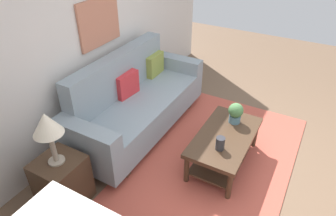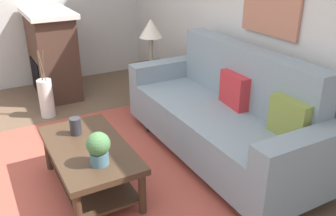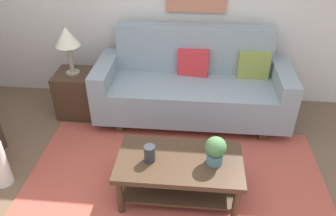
{
  "view_description": "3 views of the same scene",
  "coord_description": "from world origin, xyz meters",
  "px_view_note": "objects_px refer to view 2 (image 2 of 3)",
  "views": [
    {
      "loc": [
        -2.65,
        -0.35,
        2.61
      ],
      "look_at": [
        -0.12,
        1.07,
        0.69
      ],
      "focal_mm": 31.99,
      "sensor_mm": 36.0,
      "label": 1
    },
    {
      "loc": [
        2.65,
        -0.29,
        1.94
      ],
      "look_at": [
        0.14,
        1.09,
        0.66
      ],
      "focal_mm": 39.23,
      "sensor_mm": 36.0,
      "label": 2
    },
    {
      "loc": [
        0.14,
        -1.74,
        2.39
      ],
      "look_at": [
        -0.12,
        1.1,
        0.49
      ],
      "focal_mm": 35.27,
      "sensor_mm": 36.0,
      "label": 3
    }
  ],
  "objects_px": {
    "tabletop_vase": "(76,126)",
    "fireplace": "(52,53)",
    "throw_pillow_olive": "(290,118)",
    "coffee_table": "(90,158)",
    "couch": "(222,116)",
    "floor_vase": "(46,98)",
    "potted_plant_tabletop": "(99,148)",
    "throw_pillow_crimson": "(235,90)",
    "table_lamp": "(151,30)",
    "framed_painting": "(271,3)",
    "side_table": "(152,86)"
  },
  "relations": [
    {
      "from": "couch",
      "to": "tabletop_vase",
      "type": "distance_m",
      "value": 1.37
    },
    {
      "from": "couch",
      "to": "side_table",
      "type": "distance_m",
      "value": 1.43
    },
    {
      "from": "throw_pillow_crimson",
      "to": "couch",
      "type": "bearing_deg",
      "value": -90.0
    },
    {
      "from": "potted_plant_tabletop",
      "to": "table_lamp",
      "type": "distance_m",
      "value": 2.12
    },
    {
      "from": "tabletop_vase",
      "to": "floor_vase",
      "type": "height_order",
      "value": "tabletop_vase"
    },
    {
      "from": "throw_pillow_crimson",
      "to": "tabletop_vase",
      "type": "distance_m",
      "value": 1.5
    },
    {
      "from": "throw_pillow_crimson",
      "to": "coffee_table",
      "type": "height_order",
      "value": "throw_pillow_crimson"
    },
    {
      "from": "couch",
      "to": "potted_plant_tabletop",
      "type": "bearing_deg",
      "value": -80.02
    },
    {
      "from": "throw_pillow_crimson",
      "to": "fireplace",
      "type": "height_order",
      "value": "fireplace"
    },
    {
      "from": "tabletop_vase",
      "to": "side_table",
      "type": "distance_m",
      "value": 1.7
    },
    {
      "from": "table_lamp",
      "to": "floor_vase",
      "type": "distance_m",
      "value": 1.51
    },
    {
      "from": "coffee_table",
      "to": "side_table",
      "type": "relative_size",
      "value": 1.96
    },
    {
      "from": "fireplace",
      "to": "floor_vase",
      "type": "xyz_separation_m",
      "value": [
        0.69,
        -0.27,
        -0.35
      ]
    },
    {
      "from": "throw_pillow_crimson",
      "to": "side_table",
      "type": "distance_m",
      "value": 1.49
    },
    {
      "from": "coffee_table",
      "to": "table_lamp",
      "type": "distance_m",
      "value": 1.96
    },
    {
      "from": "table_lamp",
      "to": "coffee_table",
      "type": "bearing_deg",
      "value": -42.74
    },
    {
      "from": "potted_plant_tabletop",
      "to": "fireplace",
      "type": "distance_m",
      "value": 2.71
    },
    {
      "from": "potted_plant_tabletop",
      "to": "floor_vase",
      "type": "bearing_deg",
      "value": -179.96
    },
    {
      "from": "coffee_table",
      "to": "fireplace",
      "type": "distance_m",
      "value": 2.42
    },
    {
      "from": "couch",
      "to": "table_lamp",
      "type": "distance_m",
      "value": 1.53
    },
    {
      "from": "throw_pillow_olive",
      "to": "floor_vase",
      "type": "height_order",
      "value": "throw_pillow_olive"
    },
    {
      "from": "couch",
      "to": "throw_pillow_olive",
      "type": "relative_size",
      "value": 6.24
    },
    {
      "from": "tabletop_vase",
      "to": "fireplace",
      "type": "xyz_separation_m",
      "value": [
        -2.14,
        0.29,
        0.08
      ]
    },
    {
      "from": "fireplace",
      "to": "potted_plant_tabletop",
      "type": "bearing_deg",
      "value": -5.75
    },
    {
      "from": "coffee_table",
      "to": "potted_plant_tabletop",
      "type": "distance_m",
      "value": 0.39
    },
    {
      "from": "potted_plant_tabletop",
      "to": "floor_vase",
      "type": "height_order",
      "value": "potted_plant_tabletop"
    },
    {
      "from": "throw_pillow_crimson",
      "to": "tabletop_vase",
      "type": "xyz_separation_m",
      "value": [
        -0.33,
        -1.45,
        -0.17
      ]
    },
    {
      "from": "tabletop_vase",
      "to": "fireplace",
      "type": "distance_m",
      "value": 2.16
    },
    {
      "from": "couch",
      "to": "throw_pillow_olive",
      "type": "height_order",
      "value": "couch"
    },
    {
      "from": "throw_pillow_olive",
      "to": "coffee_table",
      "type": "height_order",
      "value": "throw_pillow_olive"
    },
    {
      "from": "floor_vase",
      "to": "framed_painting",
      "type": "bearing_deg",
      "value": 45.01
    },
    {
      "from": "throw_pillow_olive",
      "to": "floor_vase",
      "type": "distance_m",
      "value": 2.89
    },
    {
      "from": "floor_vase",
      "to": "potted_plant_tabletop",
      "type": "bearing_deg",
      "value": 0.04
    },
    {
      "from": "throw_pillow_olive",
      "to": "framed_painting",
      "type": "relative_size",
      "value": 0.51
    },
    {
      "from": "coffee_table",
      "to": "table_lamp",
      "type": "bearing_deg",
      "value": 137.26
    },
    {
      "from": "coffee_table",
      "to": "framed_painting",
      "type": "xyz_separation_m",
      "value": [
        0.07,
        1.77,
        1.15
      ]
    },
    {
      "from": "coffee_table",
      "to": "framed_painting",
      "type": "height_order",
      "value": "framed_painting"
    },
    {
      "from": "couch",
      "to": "floor_vase",
      "type": "bearing_deg",
      "value": -143.61
    },
    {
      "from": "fireplace",
      "to": "tabletop_vase",
      "type": "bearing_deg",
      "value": -7.8
    },
    {
      "from": "tabletop_vase",
      "to": "framed_painting",
      "type": "distance_m",
      "value": 2.06
    },
    {
      "from": "throw_pillow_olive",
      "to": "coffee_table",
      "type": "distance_m",
      "value": 1.66
    },
    {
      "from": "throw_pillow_crimson",
      "to": "potted_plant_tabletop",
      "type": "bearing_deg",
      "value": -80.89
    },
    {
      "from": "side_table",
      "to": "framed_painting",
      "type": "bearing_deg",
      "value": 19.9
    },
    {
      "from": "framed_painting",
      "to": "coffee_table",
      "type": "bearing_deg",
      "value": -92.26
    },
    {
      "from": "couch",
      "to": "throw_pillow_crimson",
      "type": "height_order",
      "value": "couch"
    },
    {
      "from": "fireplace",
      "to": "floor_vase",
      "type": "distance_m",
      "value": 0.82
    },
    {
      "from": "potted_plant_tabletop",
      "to": "side_table",
      "type": "distance_m",
      "value": 2.1
    },
    {
      "from": "potted_plant_tabletop",
      "to": "framed_painting",
      "type": "distance_m",
      "value": 2.0
    },
    {
      "from": "couch",
      "to": "framed_painting",
      "type": "relative_size",
      "value": 3.16
    },
    {
      "from": "coffee_table",
      "to": "framed_painting",
      "type": "bearing_deg",
      "value": 87.74
    }
  ]
}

